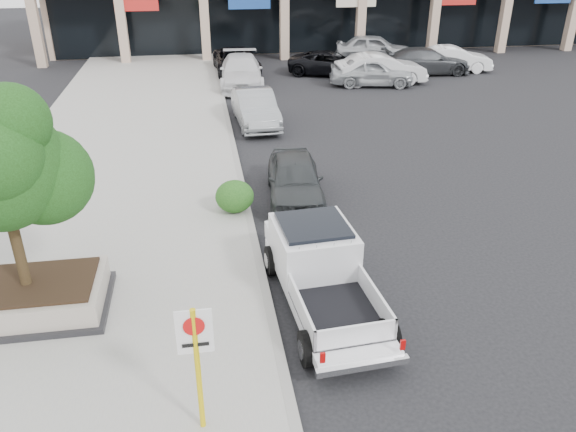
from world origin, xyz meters
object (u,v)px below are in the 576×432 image
object	(u,v)px
curb_car_c	(241,72)
lot_car_f	(453,59)
planter_tree	(7,163)
curb_car_d	(236,61)
lot_car_a	(372,72)
curb_car_a	(295,178)
no_parking_sign	(197,354)
planter	(30,297)
lot_car_b	(381,69)
lot_car_d	(330,63)
pickup_truck	(324,276)
lot_car_c	(426,61)
lot_car_e	(374,48)
curb_car_b	(255,108)

from	to	relation	value
curb_car_c	lot_car_f	distance (m)	12.78
planter_tree	curb_car_d	world-z (taller)	planter_tree
lot_car_a	curb_car_d	bearing A→B (deg)	71.09
curb_car_d	curb_car_a	bearing A→B (deg)	-90.74
no_parking_sign	curb_car_d	xyz separation A→B (m)	(2.63, 26.21, -0.91)
planter	lot_car_a	bearing A→B (deg)	54.91
lot_car_b	lot_car_f	world-z (taller)	lot_car_b
planter	lot_car_a	world-z (taller)	lot_car_a
lot_car_f	curb_car_d	bearing A→B (deg)	94.03
lot_car_b	lot_car_d	bearing A→B (deg)	41.15
no_parking_sign	lot_car_f	distance (m)	29.27
curb_car_a	lot_car_b	size ratio (longest dim) A/B	0.82
pickup_truck	lot_car_d	size ratio (longest dim) A/B	1.06
curb_car_a	pickup_truck	bearing A→B (deg)	-87.96
lot_car_a	lot_car_d	xyz separation A→B (m)	(-1.58, 2.90, -0.09)
planter	lot_car_c	distance (m)	26.83
planter	curb_car_a	distance (m)	8.17
curb_car_d	lot_car_a	bearing A→B (deg)	-31.87
planter_tree	curb_car_a	distance (m)	8.43
lot_car_b	lot_car_c	bearing A→B (deg)	-59.55
planter	lot_car_e	distance (m)	28.90
curb_car_a	curb_car_d	xyz separation A→B (m)	(-0.39, 17.52, 0.04)
curb_car_b	curb_car_d	world-z (taller)	curb_car_b
planter	lot_car_e	xyz separation A→B (m)	(15.04, 24.68, 0.36)
no_parking_sign	lot_car_e	size ratio (longest dim) A/B	0.47
curb_car_b	lot_car_e	size ratio (longest dim) A/B	0.90
lot_car_b	curb_car_b	bearing A→B (deg)	130.39
lot_car_d	lot_car_e	xyz separation A→B (m)	(3.63, 3.27, 0.17)
planter_tree	curb_car_c	bearing A→B (deg)	72.71
lot_car_d	lot_car_a	bearing A→B (deg)	-130.00
pickup_truck	lot_car_e	world-z (taller)	lot_car_e
curb_car_a	lot_car_a	world-z (taller)	lot_car_a
lot_car_a	lot_car_f	size ratio (longest dim) A/B	1.01
pickup_truck	lot_car_c	bearing A→B (deg)	59.19
lot_car_c	lot_car_e	world-z (taller)	lot_car_e
planter	lot_car_d	world-z (taller)	lot_car_d
curb_car_b	lot_car_b	world-z (taller)	lot_car_b
planter	lot_car_a	xyz separation A→B (m)	(13.00, 18.51, 0.28)
pickup_truck	curb_car_d	world-z (taller)	pickup_truck
curb_car_a	curb_car_b	xyz separation A→B (m)	(-0.37, 7.67, 0.05)
curb_car_a	lot_car_b	xyz separation A→B (m)	(7.11, 13.91, 0.12)
no_parking_sign	lot_car_d	size ratio (longest dim) A/B	0.48
no_parking_sign	lot_car_d	bearing A→B (deg)	72.51
lot_car_e	curb_car_d	bearing A→B (deg)	119.63
lot_car_a	no_parking_sign	bearing A→B (deg)	167.83
lot_car_d	no_parking_sign	bearing A→B (deg)	-176.11
planter_tree	lot_car_b	distance (m)	23.19
pickup_truck	curb_car_d	bearing A→B (deg)	86.05
planter_tree	lot_car_c	xyz separation A→B (m)	(16.84, 20.63, -2.68)
planter	no_parking_sign	distance (m)	5.25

